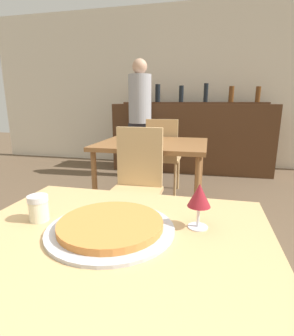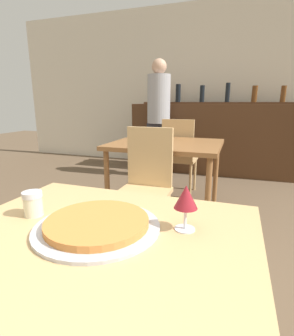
{
  "view_description": "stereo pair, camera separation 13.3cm",
  "coord_description": "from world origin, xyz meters",
  "px_view_note": "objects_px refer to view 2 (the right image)",
  "views": [
    {
      "loc": [
        0.28,
        -0.71,
        1.15
      ],
      "look_at": [
        -0.01,
        0.55,
        0.82
      ],
      "focal_mm": 28.0,
      "sensor_mm": 36.0,
      "label": 1
    },
    {
      "loc": [
        0.41,
        -0.67,
        1.15
      ],
      "look_at": [
        -0.01,
        0.55,
        0.82
      ],
      "focal_mm": 28.0,
      "sensor_mm": 36.0,
      "label": 2
    }
  ],
  "objects_px": {
    "cheese_shaker": "(33,203)",
    "chair_far_side_back": "(179,153)",
    "chair_far_side_front": "(146,180)",
    "person_standing": "(159,115)",
    "pizza_tray": "(97,224)",
    "wine_glass": "(186,198)"
  },
  "relations": [
    {
      "from": "cheese_shaker",
      "to": "chair_far_side_back",
      "type": "bearing_deg",
      "value": 88.75
    },
    {
      "from": "chair_far_side_front",
      "to": "person_standing",
      "type": "height_order",
      "value": "person_standing"
    },
    {
      "from": "pizza_tray",
      "to": "person_standing",
      "type": "distance_m",
      "value": 3.22
    },
    {
      "from": "cheese_shaker",
      "to": "person_standing",
      "type": "distance_m",
      "value": 3.15
    },
    {
      "from": "cheese_shaker",
      "to": "wine_glass",
      "type": "bearing_deg",
      "value": 7.64
    },
    {
      "from": "person_standing",
      "to": "chair_far_side_back",
      "type": "bearing_deg",
      "value": -56.66
    },
    {
      "from": "cheese_shaker",
      "to": "wine_glass",
      "type": "xyz_separation_m",
      "value": [
        0.57,
        0.08,
        0.06
      ]
    },
    {
      "from": "wine_glass",
      "to": "pizza_tray",
      "type": "bearing_deg",
      "value": -162.15
    },
    {
      "from": "wine_glass",
      "to": "person_standing",
      "type": "bearing_deg",
      "value": 108.3
    },
    {
      "from": "chair_far_side_front",
      "to": "cheese_shaker",
      "type": "xyz_separation_m",
      "value": [
        -0.05,
        -1.15,
        0.23
      ]
    },
    {
      "from": "pizza_tray",
      "to": "person_standing",
      "type": "xyz_separation_m",
      "value": [
        -0.72,
        3.13,
        0.22
      ]
    },
    {
      "from": "chair_far_side_back",
      "to": "cheese_shaker",
      "type": "distance_m",
      "value": 2.39
    },
    {
      "from": "chair_far_side_back",
      "to": "wine_glass",
      "type": "relative_size",
      "value": 6.0
    },
    {
      "from": "person_standing",
      "to": "pizza_tray",
      "type": "bearing_deg",
      "value": -77.08
    },
    {
      "from": "chair_far_side_front",
      "to": "wine_glass",
      "type": "distance_m",
      "value": 1.23
    },
    {
      "from": "chair_far_side_back",
      "to": "pizza_tray",
      "type": "distance_m",
      "value": 2.41
    },
    {
      "from": "pizza_tray",
      "to": "wine_glass",
      "type": "bearing_deg",
      "value": 17.85
    },
    {
      "from": "person_standing",
      "to": "wine_glass",
      "type": "height_order",
      "value": "person_standing"
    },
    {
      "from": "chair_far_side_front",
      "to": "wine_glass",
      "type": "xyz_separation_m",
      "value": [
        0.52,
        -1.08,
        0.29
      ]
    },
    {
      "from": "chair_far_side_front",
      "to": "person_standing",
      "type": "xyz_separation_m",
      "value": [
        -0.48,
        1.96,
        0.41
      ]
    },
    {
      "from": "pizza_tray",
      "to": "person_standing",
      "type": "relative_size",
      "value": 0.25
    },
    {
      "from": "chair_far_side_front",
      "to": "pizza_tray",
      "type": "bearing_deg",
      "value": -78.71
    }
  ]
}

